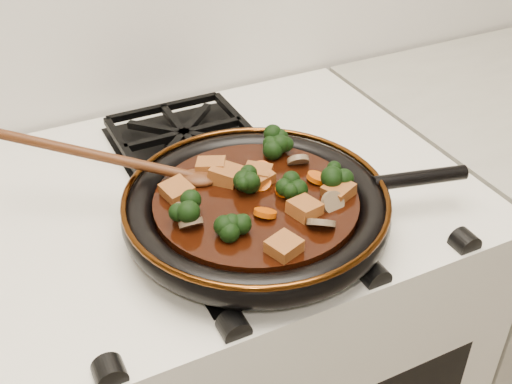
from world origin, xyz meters
name	(u,v)px	position (x,y,z in m)	size (l,w,h in m)	color
stove	(225,373)	(0.00, 1.69, 0.45)	(0.76, 0.60, 0.90)	white
burner_grate_front	(257,231)	(0.00, 1.55, 0.91)	(0.23, 0.23, 0.03)	black
burner_grate_back	(184,138)	(0.00, 1.83, 0.91)	(0.23, 0.23, 0.03)	black
skillet	(257,207)	(0.01, 1.56, 0.94)	(0.49, 0.37, 0.05)	black
braising_sauce	(256,204)	(0.01, 1.56, 0.95)	(0.28, 0.28, 0.02)	black
tofu_cube_0	(258,178)	(0.02, 1.60, 0.97)	(0.04, 0.04, 0.02)	#945322
tofu_cube_1	(284,247)	(-0.01, 1.45, 0.97)	(0.04, 0.03, 0.02)	#945322
tofu_cube_2	(258,174)	(0.03, 1.61, 0.97)	(0.04, 0.04, 0.02)	#945322
tofu_cube_3	(177,192)	(-0.09, 1.62, 0.97)	(0.04, 0.04, 0.02)	#945322
tofu_cube_4	(338,191)	(0.11, 1.52, 0.97)	(0.04, 0.04, 0.02)	#945322
tofu_cube_5	(305,209)	(0.05, 1.51, 0.97)	(0.04, 0.04, 0.02)	#945322
tofu_cube_6	(211,168)	(-0.02, 1.65, 0.97)	(0.04, 0.03, 0.02)	#945322
tofu_cube_7	(226,175)	(-0.01, 1.62, 0.97)	(0.04, 0.04, 0.02)	#945322
broccoli_floret_0	(185,214)	(-0.10, 1.56, 0.97)	(0.06, 0.06, 0.06)	black
broccoli_floret_1	(295,191)	(0.06, 1.55, 0.97)	(0.06, 0.06, 0.05)	black
broccoli_floret_2	(274,147)	(0.08, 1.66, 0.97)	(0.06, 0.06, 0.05)	black
broccoli_floret_3	(271,145)	(0.08, 1.66, 0.97)	(0.06, 0.06, 0.06)	black
broccoli_floret_4	(235,226)	(-0.05, 1.51, 0.97)	(0.06, 0.06, 0.05)	black
broccoli_floret_5	(331,177)	(0.11, 1.55, 0.97)	(0.06, 0.06, 0.06)	black
broccoli_floret_6	(246,183)	(0.00, 1.59, 0.97)	(0.06, 0.06, 0.05)	black
carrot_coin_0	(303,211)	(0.05, 1.51, 0.96)	(0.03, 0.03, 0.01)	#C34805
carrot_coin_1	(317,178)	(0.10, 1.56, 0.96)	(0.03, 0.03, 0.01)	#C34805
carrot_coin_2	(262,184)	(0.03, 1.59, 0.96)	(0.03, 0.03, 0.01)	#C34805
carrot_coin_3	(261,170)	(0.04, 1.62, 0.96)	(0.03, 0.03, 0.01)	#C34805
carrot_coin_4	(286,190)	(0.05, 1.56, 0.96)	(0.03, 0.03, 0.01)	#C34805
carrot_coin_5	(265,213)	(0.00, 1.52, 0.96)	(0.03, 0.03, 0.01)	#C34805
mushroom_slice_0	(333,203)	(0.09, 1.50, 0.97)	(0.03, 0.03, 0.01)	#7A6346
mushroom_slice_1	(191,223)	(-0.10, 1.54, 0.97)	(0.03, 0.03, 0.01)	#7A6346
mushroom_slice_2	(183,213)	(-0.10, 1.57, 0.97)	(0.03, 0.03, 0.01)	#7A6346
mushroom_slice_3	(321,223)	(0.05, 1.47, 0.97)	(0.04, 0.04, 0.01)	#7A6346
mushroom_slice_4	(298,161)	(0.10, 1.61, 0.97)	(0.03, 0.03, 0.01)	#7A6346
wooden_spoon	(137,164)	(-0.12, 1.68, 0.98)	(0.17, 0.11, 0.29)	#4D2610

